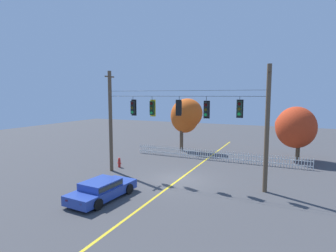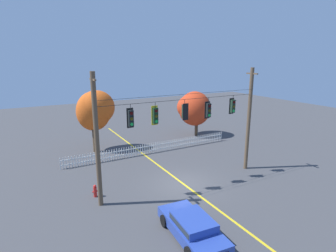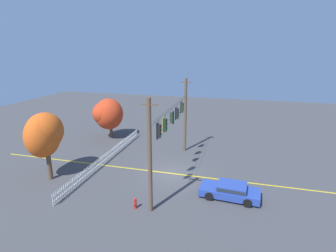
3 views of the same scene
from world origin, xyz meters
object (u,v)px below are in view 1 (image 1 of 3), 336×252
(traffic_signal_northbound_secondary, at_px, (152,108))
(parked_car, at_px, (102,189))
(traffic_signal_southbound_primary, at_px, (206,110))
(autumn_maple_near_fence, at_px, (186,115))
(traffic_signal_northbound_primary, at_px, (133,108))
(fire_hydrant, at_px, (119,163))
(traffic_signal_eastbound_side, at_px, (179,108))
(autumn_maple_mid, at_px, (296,127))
(traffic_signal_westbound_side, at_px, (240,109))

(traffic_signal_northbound_secondary, bearing_deg, parked_car, -96.53)
(traffic_signal_southbound_primary, height_order, autumn_maple_near_fence, traffic_signal_southbound_primary)
(parked_car, bearing_deg, traffic_signal_northbound_primary, 101.10)
(autumn_maple_near_fence, height_order, fire_hydrant, autumn_maple_near_fence)
(traffic_signal_eastbound_side, bearing_deg, traffic_signal_northbound_primary, 179.72)
(traffic_signal_southbound_primary, bearing_deg, autumn_maple_near_fence, 117.40)
(fire_hydrant, bearing_deg, traffic_signal_southbound_primary, -8.22)
(traffic_signal_northbound_secondary, height_order, parked_car, traffic_signal_northbound_secondary)
(traffic_signal_southbound_primary, relative_size, autumn_maple_near_fence, 0.26)
(autumn_maple_near_fence, bearing_deg, autumn_maple_mid, -0.89)
(parked_car, bearing_deg, fire_hydrant, 116.44)
(traffic_signal_southbound_primary, relative_size, fire_hydrant, 1.82)
(traffic_signal_eastbound_side, xyz_separation_m, autumn_maple_near_fence, (-3.41, 10.39, -1.28))
(traffic_signal_southbound_primary, xyz_separation_m, autumn_maple_near_fence, (-5.38, 10.37, -1.18))
(traffic_signal_northbound_primary, bearing_deg, traffic_signal_northbound_secondary, 0.00)
(traffic_signal_northbound_secondary, xyz_separation_m, parked_car, (-0.61, -5.30, -4.58))
(traffic_signal_eastbound_side, xyz_separation_m, traffic_signal_southbound_primary, (1.97, 0.02, -0.10))
(traffic_signal_northbound_secondary, distance_m, traffic_signal_eastbound_side, 2.17)
(traffic_signal_westbound_side, bearing_deg, autumn_maple_mid, 71.25)
(traffic_signal_southbound_primary, relative_size, traffic_signal_westbound_side, 1.08)
(traffic_signal_northbound_primary, bearing_deg, traffic_signal_eastbound_side, -0.28)
(traffic_signal_northbound_secondary, distance_m, fire_hydrant, 6.22)
(traffic_signal_southbound_primary, distance_m, traffic_signal_westbound_side, 2.22)
(traffic_signal_northbound_primary, height_order, fire_hydrant, traffic_signal_northbound_primary)
(traffic_signal_northbound_primary, relative_size, parked_car, 0.33)
(traffic_signal_northbound_primary, bearing_deg, autumn_maple_near_fence, 87.75)
(autumn_maple_mid, distance_m, parked_car, 18.86)
(traffic_signal_westbound_side, bearing_deg, traffic_signal_eastbound_side, -179.75)
(autumn_maple_mid, relative_size, parked_car, 1.11)
(autumn_maple_mid, xyz_separation_m, parked_car, (-10.43, -15.50, -2.60))
(traffic_signal_southbound_primary, bearing_deg, autumn_maple_mid, 60.88)
(traffic_signal_eastbound_side, distance_m, parked_car, 7.57)
(autumn_maple_mid, bearing_deg, traffic_signal_westbound_side, -108.75)
(traffic_signal_northbound_primary, xyz_separation_m, traffic_signal_southbound_primary, (5.78, -0.00, -0.03))
(traffic_signal_northbound_secondary, xyz_separation_m, autumn_maple_near_fence, (-1.24, 10.37, -1.21))
(traffic_signal_northbound_primary, distance_m, traffic_signal_westbound_side, 8.00)
(traffic_signal_eastbound_side, xyz_separation_m, traffic_signal_westbound_side, (4.19, 0.02, 0.00))
(traffic_signal_westbound_side, relative_size, autumn_maple_near_fence, 0.24)
(traffic_signal_westbound_side, xyz_separation_m, autumn_maple_mid, (3.46, 10.20, -2.06))
(traffic_signal_northbound_secondary, height_order, autumn_maple_mid, traffic_signal_northbound_secondary)
(traffic_signal_northbound_primary, distance_m, fire_hydrant, 5.38)
(traffic_signal_southbound_primary, height_order, parked_car, traffic_signal_southbound_primary)
(autumn_maple_mid, bearing_deg, fire_hydrant, -146.42)
(autumn_maple_near_fence, bearing_deg, traffic_signal_northbound_primary, -92.25)
(parked_car, bearing_deg, autumn_maple_mid, 56.08)
(traffic_signal_southbound_primary, relative_size, autumn_maple_mid, 0.30)
(traffic_signal_northbound_primary, distance_m, traffic_signal_northbound_secondary, 1.65)
(autumn_maple_mid, distance_m, fire_hydrant, 16.60)
(traffic_signal_westbound_side, relative_size, parked_car, 0.31)
(traffic_signal_northbound_primary, relative_size, autumn_maple_near_fence, 0.26)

